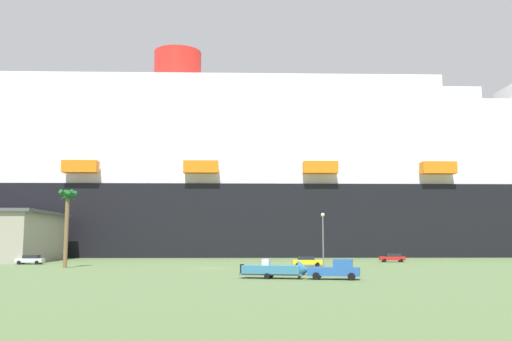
% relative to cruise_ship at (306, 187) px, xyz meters
% --- Properties ---
extents(ground_plane, '(600.00, 600.00, 0.00)m').
position_rel_cruise_ship_xyz_m(ground_plane, '(-20.21, -32.43, -18.05)').
color(ground_plane, '#567042').
extents(cruise_ship, '(283.13, 43.86, 63.27)m').
position_rel_cruise_ship_xyz_m(cruise_ship, '(0.00, 0.00, 0.00)').
color(cruise_ship, black).
rests_on(cruise_ship, ground_plane).
extents(pickup_truck, '(5.90, 3.23, 2.20)m').
position_rel_cruise_ship_xyz_m(pickup_truck, '(-4.45, -85.94, -17.01)').
color(pickup_truck, '#2659A5').
rests_on(pickup_truck, ground_plane).
extents(small_boat_on_trailer, '(8.93, 3.68, 2.15)m').
position_rel_cruise_ship_xyz_m(small_boat_on_trailer, '(-10.64, -84.53, -17.09)').
color(small_boat_on_trailer, '#595960').
rests_on(small_boat_on_trailer, ground_plane).
extents(palm_tree, '(3.03, 3.04, 12.02)m').
position_rel_cruise_ship_xyz_m(palm_tree, '(-42.13, -61.82, -8.70)').
color(palm_tree, brown).
rests_on(palm_tree, ground_plane).
extents(street_lamp, '(0.56, 0.56, 8.23)m').
position_rel_cruise_ship_xyz_m(street_lamp, '(-3.13, -63.59, -12.71)').
color(street_lamp, slate).
rests_on(street_lamp, ground_plane).
extents(parked_car_silver_sedan, '(4.64, 2.27, 1.58)m').
position_rel_cruise_ship_xyz_m(parked_car_silver_sedan, '(-52.11, -50.10, -17.22)').
color(parked_car_silver_sedan, silver).
rests_on(parked_car_silver_sedan, ground_plane).
extents(parked_car_red_hatchback, '(4.84, 2.18, 1.58)m').
position_rel_cruise_ship_xyz_m(parked_car_red_hatchback, '(12.69, -40.75, -17.22)').
color(parked_car_red_hatchback, red).
rests_on(parked_car_red_hatchback, ground_plane).
extents(parked_car_yellow_taxi, '(4.71, 2.03, 1.58)m').
position_rel_cruise_ship_xyz_m(parked_car_yellow_taxi, '(-4.95, -56.70, -17.22)').
color(parked_car_yellow_taxi, yellow).
rests_on(parked_car_yellow_taxi, ground_plane).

